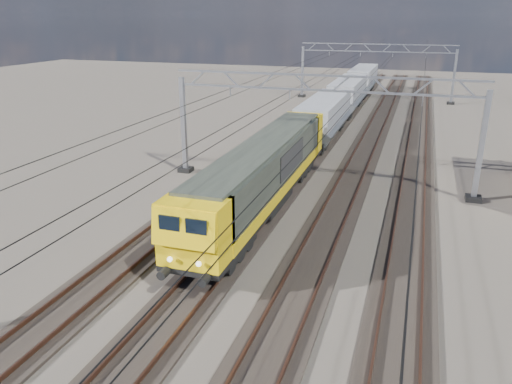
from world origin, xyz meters
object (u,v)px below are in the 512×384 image
(catenary_gantry_mid, at_px, (320,126))
(catenary_gantry_far, at_px, (375,70))
(hopper_wagon_third, at_px, (363,78))
(hopper_wagon_lead, at_px, (324,115))
(locomotive, at_px, (264,171))
(hopper_wagon_mid, at_px, (348,93))

(catenary_gantry_mid, relative_size, catenary_gantry_far, 1.00)
(hopper_wagon_third, bearing_deg, hopper_wagon_lead, -90.00)
(catenary_gantry_far, height_order, locomotive, catenary_gantry_far)
(hopper_wagon_lead, distance_m, hopper_wagon_third, 28.40)
(catenary_gantry_mid, distance_m, hopper_wagon_mid, 26.69)
(hopper_wagon_third, bearing_deg, catenary_gantry_far, -67.19)
(catenary_gantry_far, xyz_separation_m, hopper_wagon_mid, (-2.00, -9.44, -1.67))
(hopper_wagon_mid, xyz_separation_m, hopper_wagon_third, (0.00, 14.20, 0.00))
(locomotive, relative_size, hopper_wagon_mid, 1.62)
(catenary_gantry_mid, bearing_deg, hopper_wagon_lead, 99.20)
(catenary_gantry_mid, bearing_deg, locomotive, -110.54)
(locomotive, distance_m, hopper_wagon_third, 46.10)
(hopper_wagon_lead, xyz_separation_m, hopper_wagon_mid, (0.00, 14.20, 0.00))
(catenary_gantry_far, height_order, hopper_wagon_third, catenary_gantry_far)
(catenary_gantry_mid, bearing_deg, hopper_wagon_mid, 94.31)
(hopper_wagon_third, bearing_deg, catenary_gantry_mid, -87.19)
(catenary_gantry_far, xyz_separation_m, hopper_wagon_lead, (-2.00, -23.64, -1.67))
(hopper_wagon_lead, height_order, hopper_wagon_mid, same)
(hopper_wagon_lead, bearing_deg, hopper_wagon_mid, 90.00)
(hopper_wagon_mid, bearing_deg, catenary_gantry_mid, -85.69)
(catenary_gantry_far, bearing_deg, hopper_wagon_lead, -94.84)
(catenary_gantry_mid, distance_m, hopper_wagon_third, 40.84)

